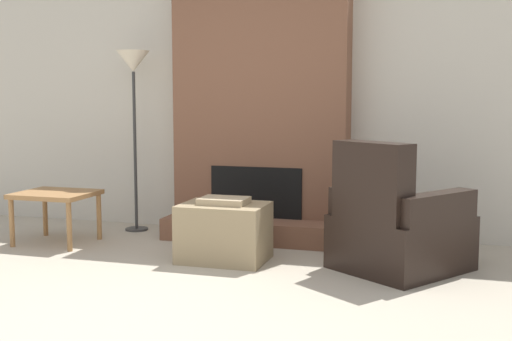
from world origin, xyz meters
name	(u,v)px	position (x,y,z in m)	size (l,w,h in m)	color
ground_plane	(142,320)	(0.00, 0.00, 0.00)	(24.00, 24.00, 0.00)	#B2A893
wall_back	(267,97)	(0.00, 2.65, 1.30)	(6.90, 0.06, 2.60)	beige
fireplace	(260,107)	(0.00, 2.44, 1.21)	(1.63, 0.66, 2.60)	brown
ottoman	(224,231)	(-0.01, 1.45, 0.24)	(0.67, 0.50, 0.51)	#998460
armchair	(395,232)	(1.31, 1.53, 0.30)	(1.13, 1.15, 0.98)	black
side_table	(56,199)	(-1.64, 1.60, 0.40)	(0.65, 0.56, 0.46)	#9E7042
floor_lamp_left	(133,74)	(-1.23, 2.32, 1.52)	(0.31, 0.31, 1.73)	#333333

